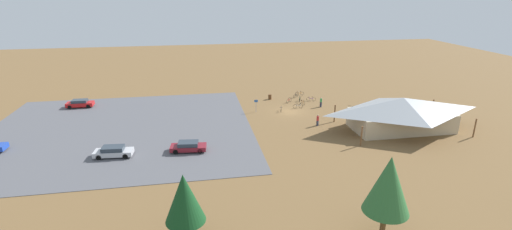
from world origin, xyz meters
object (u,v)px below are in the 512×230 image
(bicycle_purple_yard_center, at_px, (407,109))
(bicycle_blue_near_sign, at_px, (376,106))
(bicycle_orange_edge_north, at_px, (300,93))
(bicycle_silver_back_row, at_px, (281,109))
(car_silver_end_stall, at_px, (113,152))
(car_red_near_entry, at_px, (80,103))
(bicycle_orange_lone_east, at_px, (302,102))
(pine_midwest, at_px, (184,198))
(visitor_by_pavilion, at_px, (321,102))
(visitor_near_lot, at_px, (318,120))
(lot_sign, at_px, (256,104))
(bicycle_yellow_near_porch, at_px, (351,109))
(car_maroon_back_corner, at_px, (188,146))
(bicycle_white_by_bin, at_px, (298,106))
(bicycle_teal_yard_right, at_px, (399,105))
(trash_bin, at_px, (270,97))
(pine_far_west, at_px, (388,185))
(bicycle_green_yard_front, at_px, (300,99))
(bike_pavilion, at_px, (402,111))
(bicycle_black_trailside, at_px, (296,96))
(bicycle_purple_lone_west, at_px, (311,99))
(bicycle_red_mid_cluster, at_px, (289,101))

(bicycle_purple_yard_center, height_order, bicycle_blue_near_sign, bicycle_purple_yard_center)
(bicycle_orange_edge_north, height_order, bicycle_silver_back_row, bicycle_silver_back_row)
(car_silver_end_stall, bearing_deg, car_red_near_entry, -66.67)
(bicycle_orange_lone_east, bearing_deg, pine_midwest, 59.59)
(visitor_by_pavilion, bearing_deg, visitor_near_lot, 67.41)
(lot_sign, height_order, bicycle_purple_yard_center, lot_sign)
(car_silver_end_stall, height_order, car_red_near_entry, car_red_near_entry)
(bicycle_yellow_near_porch, relative_size, car_silver_end_stall, 0.33)
(bicycle_yellow_near_porch, height_order, car_maroon_back_corner, car_maroon_back_corner)
(bicycle_white_by_bin, bearing_deg, visitor_near_lot, 93.43)
(lot_sign, distance_m, bicycle_teal_yard_right, 24.88)
(bicycle_blue_near_sign, bearing_deg, bicycle_silver_back_row, -4.20)
(car_silver_end_stall, bearing_deg, bicycle_orange_lone_east, -150.12)
(pine_midwest, relative_size, bicycle_white_by_bin, 3.51)
(bicycle_orange_edge_north, distance_m, bicycle_purple_yard_center, 19.45)
(visitor_near_lot, bearing_deg, bicycle_purple_yard_center, -167.50)
(car_maroon_back_corner, distance_m, visitor_near_lot, 19.93)
(trash_bin, xyz_separation_m, bicycle_silver_back_row, (-0.36, 7.19, -0.06))
(pine_far_west, height_order, bicycle_purple_yard_center, pine_far_west)
(pine_midwest, height_order, bicycle_orange_lone_east, pine_midwest)
(bicycle_green_yard_front, bearing_deg, visitor_by_pavilion, 123.77)
(bicycle_silver_back_row, bearing_deg, bicycle_orange_edge_north, -123.46)
(bicycle_white_by_bin, height_order, visitor_near_lot, visitor_near_lot)
(trash_bin, bearing_deg, bicycle_blue_near_sign, 153.46)
(bike_pavilion, relative_size, pine_midwest, 2.78)
(car_maroon_back_corner, bearing_deg, bicycle_teal_yard_right, -161.59)
(pine_midwest, height_order, bicycle_black_trailside, pine_midwest)
(pine_midwest, height_order, bicycle_orange_edge_north, pine_midwest)
(bicycle_purple_lone_west, bearing_deg, bicycle_teal_yard_right, 155.52)
(bicycle_blue_near_sign, bearing_deg, visitor_by_pavilion, -14.27)
(bicycle_teal_yard_right, bearing_deg, bicycle_orange_edge_north, -34.99)
(bicycle_silver_back_row, xyz_separation_m, car_maroon_back_corner, (15.29, 13.47, 0.31))
(car_red_near_entry, bearing_deg, bicycle_red_mid_cluster, 174.30)
(pine_far_west, distance_m, bicycle_white_by_bin, 34.78)
(trash_bin, bearing_deg, bicycle_silver_back_row, 92.85)
(bicycle_purple_yard_center, xyz_separation_m, bicycle_silver_back_row, (20.64, -3.79, 0.02))
(lot_sign, distance_m, bicycle_orange_lone_east, 9.34)
(pine_midwest, bearing_deg, bicycle_blue_near_sign, -136.85)
(bike_pavilion, relative_size, bicycle_blue_near_sign, 12.30)
(lot_sign, xyz_separation_m, pine_far_west, (-4.55, 33.66, 3.46))
(pine_far_west, height_order, bicycle_orange_lone_east, pine_far_west)
(lot_sign, relative_size, bicycle_orange_lone_east, 1.29)
(bicycle_blue_near_sign, bearing_deg, car_silver_end_stall, 16.72)
(bicycle_blue_near_sign, bearing_deg, bicycle_white_by_bin, -9.91)
(pine_far_west, bearing_deg, car_silver_end_stall, -38.85)
(pine_far_west, distance_m, bicycle_green_yard_front, 38.80)
(lot_sign, relative_size, visitor_near_lot, 1.27)
(visitor_near_lot, bearing_deg, bike_pavilion, 163.31)
(bicycle_orange_lone_east, bearing_deg, bike_pavilion, 126.55)
(car_maroon_back_corner, relative_size, visitor_by_pavilion, 2.64)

